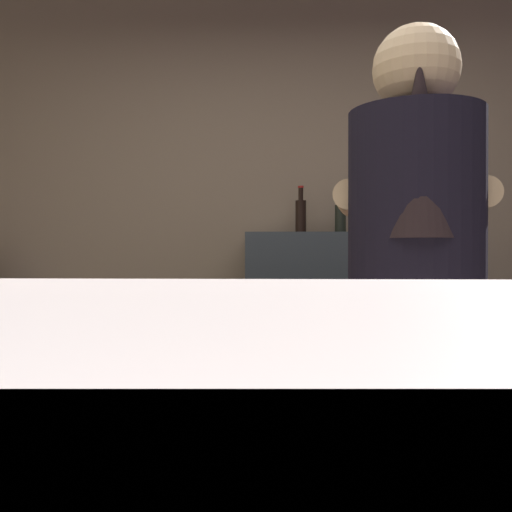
{
  "coord_description": "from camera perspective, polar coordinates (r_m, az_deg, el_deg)",
  "views": [
    {
      "loc": [
        -0.02,
        -1.28,
        1.11
      ],
      "look_at": [
        -0.05,
        -0.75,
        1.11
      ],
      "focal_mm": 40.0,
      "sensor_mm": 36.0,
      "label": 1
    }
  ],
  "objects": [
    {
      "name": "prep_counter",
      "position": [
        2.05,
        13.68,
        -18.05
      ],
      "size": [
        2.1,
        0.6,
        0.92
      ],
      "primitive_type": "cube",
      "color": "brown",
      "rests_on": "ground"
    },
    {
      "name": "back_shelf",
      "position": [
        3.25,
        6.69,
        -8.46
      ],
      "size": [
        0.85,
        0.36,
        1.22
      ],
      "primitive_type": "cube",
      "color": "#373E41",
      "rests_on": "ground"
    },
    {
      "name": "bottle_soy",
      "position": [
        3.27,
        4.5,
        4.13
      ],
      "size": [
        0.06,
        0.06,
        0.27
      ],
      "color": "black",
      "rests_on": "back_shelf"
    },
    {
      "name": "mixing_bowl",
      "position": [
        1.92,
        -5.0,
        -4.48
      ],
      "size": [
        0.19,
        0.19,
        0.05
      ],
      "primitive_type": "cylinder",
      "color": "#CF5A3A",
      "rests_on": "prep_counter"
    },
    {
      "name": "wall_back",
      "position": [
        3.49,
        3.07,
        4.38
      ],
      "size": [
        5.2,
        0.1,
        2.7
      ],
      "primitive_type": "cube",
      "color": "#988063",
      "rests_on": "ground"
    },
    {
      "name": "chefs_knife",
      "position": [
        1.97,
        21.03,
        -5.03
      ],
      "size": [
        0.24,
        0.05,
        0.01
      ],
      "primitive_type": "cube",
      "rotation": [
        0.0,
        0.0,
        0.06
      ],
      "color": "silver",
      "rests_on": "prep_counter"
    },
    {
      "name": "bottle_hot_sauce",
      "position": [
        3.27,
        8.44,
        3.86
      ],
      "size": [
        0.06,
        0.06,
        0.23
      ],
      "color": "black",
      "rests_on": "back_shelf"
    },
    {
      "name": "bartender",
      "position": [
        1.5,
        15.69,
        -4.78
      ],
      "size": [
        0.46,
        0.54,
        1.68
      ],
      "rotation": [
        0.0,
        0.0,
        1.42
      ],
      "color": "#352B38",
      "rests_on": "ground"
    },
    {
      "name": "bottle_olive_oil",
      "position": [
        3.26,
        11.42,
        3.83
      ],
      "size": [
        0.06,
        0.06,
        0.23
      ],
      "color": "#567D3B",
      "rests_on": "back_shelf"
    }
  ]
}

